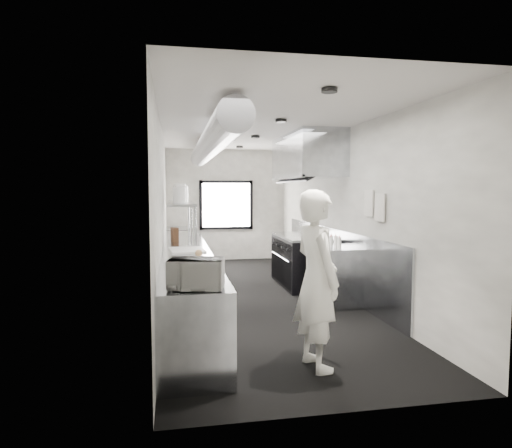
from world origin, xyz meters
name	(u,v)px	position (x,y,z in m)	size (l,w,h in m)	color
floor	(255,296)	(0.00, 0.00, 0.00)	(3.00, 8.00, 0.01)	black
ceiling	(255,128)	(0.00, 0.00, 2.80)	(3.00, 8.00, 0.01)	silver
wall_back	(226,205)	(0.00, 4.00, 1.40)	(3.00, 0.02, 2.80)	silver
wall_front	(347,240)	(0.00, -4.00, 1.40)	(3.00, 0.02, 2.80)	silver
wall_left	(162,214)	(-1.50, 0.00, 1.40)	(0.02, 8.00, 2.80)	silver
wall_right	(340,212)	(1.50, 0.00, 1.40)	(0.02, 8.00, 2.80)	silver
wall_cladding	(332,259)	(1.48, 0.30, 0.55)	(0.03, 5.50, 1.10)	gray
hvac_duct	(210,145)	(-0.70, 0.40, 2.55)	(0.40, 0.40, 6.40)	gray
service_window	(226,205)	(0.00, 3.96, 1.40)	(1.36, 0.05, 1.25)	white
exhaust_hood	(306,157)	(1.10, 0.70, 2.39)	(0.81, 2.20, 0.88)	gray
prep_counter	(186,278)	(-1.15, -0.50, 0.45)	(0.70, 6.00, 0.90)	gray
pass_shelf	(181,204)	(-1.19, 1.00, 1.54)	(0.45, 3.00, 0.68)	gray
range	(302,260)	(1.04, 0.70, 0.47)	(0.88, 1.60, 0.94)	black
bottle_station	(335,275)	(1.15, -0.70, 0.45)	(0.65, 0.80, 0.90)	gray
far_work_table	(181,247)	(-1.15, 3.20, 0.45)	(0.70, 1.20, 0.90)	gray
notice_sheet_a	(369,203)	(1.47, -1.20, 1.60)	(0.02, 0.28, 0.38)	silver
notice_sheet_b	(380,207)	(1.47, -1.55, 1.55)	(0.02, 0.28, 0.38)	silver
line_cook	(317,279)	(0.07, -3.06, 0.90)	(0.65, 0.43, 1.80)	white
microwave	(196,274)	(-1.13, -3.26, 1.04)	(0.45, 0.34, 0.27)	silver
deli_tub_a	(177,268)	(-1.30, -2.41, 0.95)	(0.13, 0.13, 0.10)	#B3BDAE
deli_tub_b	(177,265)	(-1.29, -2.25, 0.95)	(0.15, 0.15, 0.10)	#B3BDAE
newspaper	(198,264)	(-1.04, -1.93, 0.91)	(0.35, 0.44, 0.01)	white
small_plate	(199,257)	(-1.01, -1.43, 0.91)	(0.16, 0.16, 0.01)	white
pastry	(199,253)	(-1.01, -1.43, 0.96)	(0.10, 0.10, 0.10)	tan
cutting_board	(187,250)	(-1.14, -0.71, 0.91)	(0.48, 0.64, 0.02)	white
knife_block	(175,235)	(-1.31, 0.50, 1.02)	(0.10, 0.22, 0.24)	#502F1C
plate_stack_a	(179,195)	(-1.22, 0.37, 1.70)	(0.22, 0.22, 0.26)	white
plate_stack_b	(182,194)	(-1.18, 0.74, 1.71)	(0.22, 0.22, 0.29)	white
plate_stack_c	(179,193)	(-1.21, 1.07, 1.72)	(0.22, 0.22, 0.31)	white
plate_stack_d	(180,192)	(-1.18, 1.76, 1.74)	(0.22, 0.22, 0.34)	white
squeeze_bottle_a	(339,243)	(1.12, -0.97, 0.99)	(0.06, 0.06, 0.18)	white
squeeze_bottle_b	(336,242)	(1.10, -0.86, 0.99)	(0.06, 0.06, 0.19)	white
squeeze_bottle_c	(330,242)	(1.06, -0.73, 0.98)	(0.06, 0.06, 0.17)	white
squeeze_bottle_d	(331,241)	(1.13, -0.58, 0.98)	(0.05, 0.05, 0.16)	white
squeeze_bottle_e	(328,239)	(1.14, -0.40, 0.99)	(0.06, 0.06, 0.17)	white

